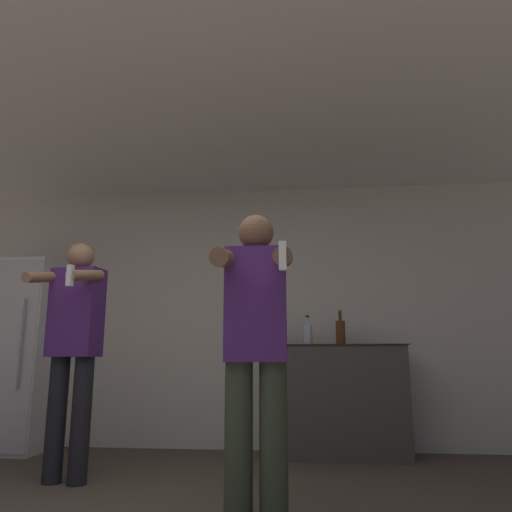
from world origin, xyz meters
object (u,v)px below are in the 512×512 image
object	(u,v)px
refrigerator	(18,354)
person_man_side	(74,341)
bottle_brown_liquor	(280,332)
bottle_short_whiskey	(341,331)
person_woman_foreground	(256,347)
bottle_green_wine	(308,334)

from	to	relation	value
refrigerator	person_man_side	xyz separation A→B (m)	(1.09, -1.14, 0.07)
bottle_brown_liquor	person_man_side	world-z (taller)	person_man_side
bottle_short_whiskey	person_man_side	size ratio (longest dim) A/B	0.20
person_woman_foreground	person_man_side	world-z (taller)	person_man_side
refrigerator	person_woman_foreground	size ratio (longest dim) A/B	1.10
bottle_green_wine	person_man_side	world-z (taller)	person_man_side
bottle_short_whiskey	person_woman_foreground	world-z (taller)	person_woman_foreground
person_woman_foreground	refrigerator	bearing A→B (deg)	142.06
bottle_short_whiskey	bottle_brown_liquor	distance (m)	0.55
bottle_green_wine	person_woman_foreground	world-z (taller)	person_woman_foreground
refrigerator	bottle_green_wine	distance (m)	2.76
refrigerator	bottle_short_whiskey	distance (m)	3.06
bottle_green_wine	person_woman_foreground	bearing A→B (deg)	-97.85
bottle_short_whiskey	bottle_green_wine	world-z (taller)	bottle_short_whiskey
bottle_brown_liquor	person_woman_foreground	size ratio (longest dim) A/B	0.19
bottle_green_wine	bottle_brown_liquor	distance (m)	0.26
bottle_short_whiskey	person_woman_foreground	bearing A→B (deg)	-106.12
refrigerator	bottle_short_whiskey	xyz separation A→B (m)	(3.05, 0.03, 0.20)
bottle_brown_liquor	person_man_side	xyz separation A→B (m)	(-1.41, -1.17, -0.13)
bottle_green_wine	bottle_brown_liquor	bearing A→B (deg)	180.00
refrigerator	bottle_brown_liquor	bearing A→B (deg)	0.70
bottle_green_wine	bottle_brown_liquor	world-z (taller)	bottle_brown_liquor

